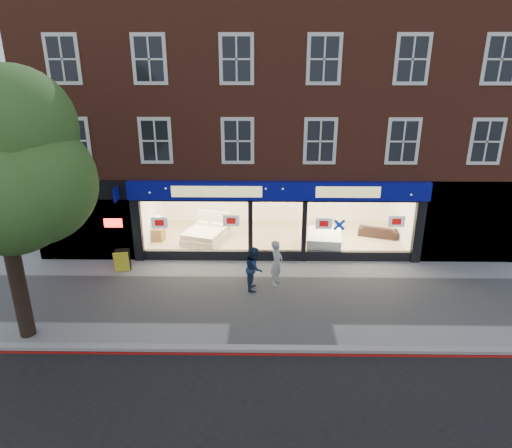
{
  "coord_description": "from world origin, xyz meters",
  "views": [
    {
      "loc": [
        -0.59,
        -13.59,
        7.79
      ],
      "look_at": [
        -0.82,
        2.5,
        1.75
      ],
      "focal_mm": 32.0,
      "sensor_mm": 36.0,
      "label": 1
    }
  ],
  "objects_px": {
    "a_board": "(122,261)",
    "pedestrian_blue": "(254,268)",
    "display_bed": "(206,234)",
    "sofa": "(378,231)",
    "pedestrian_grey": "(277,263)",
    "mattress_stack": "(324,241)"
  },
  "relations": [
    {
      "from": "mattress_stack",
      "to": "pedestrian_grey",
      "type": "xyz_separation_m",
      "value": [
        -2.06,
        -2.98,
        0.4
      ]
    },
    {
      "from": "pedestrian_blue",
      "to": "a_board",
      "type": "bearing_deg",
      "value": 77.19
    },
    {
      "from": "display_bed",
      "to": "a_board",
      "type": "relative_size",
      "value": 2.7
    },
    {
      "from": "display_bed",
      "to": "sofa",
      "type": "xyz_separation_m",
      "value": [
        7.63,
        0.62,
        -0.06
      ]
    },
    {
      "from": "display_bed",
      "to": "mattress_stack",
      "type": "height_order",
      "value": "display_bed"
    },
    {
      "from": "a_board",
      "to": "pedestrian_blue",
      "type": "distance_m",
      "value": 5.19
    },
    {
      "from": "sofa",
      "to": "pedestrian_blue",
      "type": "xyz_separation_m",
      "value": [
        -5.47,
        -4.76,
        0.44
      ]
    },
    {
      "from": "display_bed",
      "to": "pedestrian_grey",
      "type": "bearing_deg",
      "value": -33.95
    },
    {
      "from": "pedestrian_grey",
      "to": "pedestrian_blue",
      "type": "height_order",
      "value": "pedestrian_grey"
    },
    {
      "from": "mattress_stack",
      "to": "pedestrian_blue",
      "type": "height_order",
      "value": "pedestrian_blue"
    },
    {
      "from": "a_board",
      "to": "pedestrian_blue",
      "type": "height_order",
      "value": "pedestrian_blue"
    },
    {
      "from": "sofa",
      "to": "pedestrian_grey",
      "type": "distance_m",
      "value": 6.46
    },
    {
      "from": "a_board",
      "to": "pedestrian_blue",
      "type": "relative_size",
      "value": 0.55
    },
    {
      "from": "pedestrian_grey",
      "to": "sofa",
      "type": "bearing_deg",
      "value": -26.63
    },
    {
      "from": "display_bed",
      "to": "pedestrian_grey",
      "type": "height_order",
      "value": "pedestrian_grey"
    },
    {
      "from": "mattress_stack",
      "to": "pedestrian_grey",
      "type": "bearing_deg",
      "value": -124.68
    },
    {
      "from": "sofa",
      "to": "pedestrian_grey",
      "type": "bearing_deg",
      "value": 62.34
    },
    {
      "from": "display_bed",
      "to": "pedestrian_blue",
      "type": "distance_m",
      "value": 4.68
    },
    {
      "from": "display_bed",
      "to": "mattress_stack",
      "type": "relative_size",
      "value": 1.23
    },
    {
      "from": "sofa",
      "to": "pedestrian_grey",
      "type": "xyz_separation_m",
      "value": [
        -4.67,
        -4.43,
        0.49
      ]
    },
    {
      "from": "sofa",
      "to": "pedestrian_grey",
      "type": "height_order",
      "value": "pedestrian_grey"
    },
    {
      "from": "mattress_stack",
      "to": "pedestrian_grey",
      "type": "relative_size",
      "value": 1.13
    }
  ]
}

